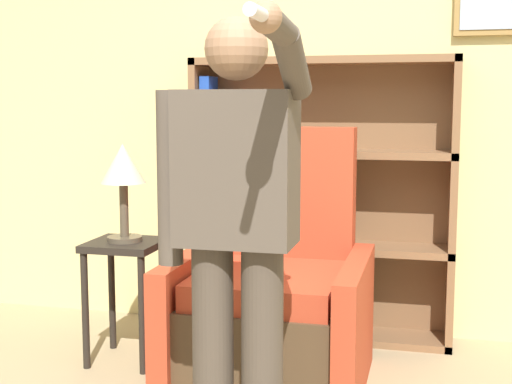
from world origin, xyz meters
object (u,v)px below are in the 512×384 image
(bookcase, at_px, (303,200))
(armchair, at_px, (274,304))
(side_table, at_px, (125,268))
(person_standing, at_px, (236,220))
(table_lamp, at_px, (123,171))

(bookcase, bearing_deg, armchair, -90.98)
(bookcase, relative_size, armchair, 1.30)
(bookcase, xyz_separation_m, side_table, (-0.80, -0.65, -0.29))
(bookcase, distance_m, person_standing, 1.61)
(table_lamp, bearing_deg, person_standing, -47.98)
(bookcase, height_order, side_table, bookcase)
(bookcase, height_order, table_lamp, bookcase)
(table_lamp, bearing_deg, side_table, 180.00)
(armchair, distance_m, person_standing, 1.05)
(person_standing, bearing_deg, side_table, 132.02)
(armchair, relative_size, side_table, 1.92)
(person_standing, relative_size, table_lamp, 3.27)
(armchair, xyz_separation_m, table_lamp, (-0.79, 0.06, 0.62))
(bookcase, height_order, armchair, bookcase)
(armchair, distance_m, table_lamp, 1.01)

